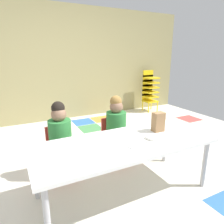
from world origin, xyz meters
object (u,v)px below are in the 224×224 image
at_px(paper_plate_near_edge, 151,140).
at_px(donut_powdered_loose, 150,138).
at_px(seated_child_near_camera, 60,133).
at_px(kid_chair_yellow_stack, 150,89).
at_px(seated_child_middle_seat, 116,123).
at_px(donut_powdered_on_plate, 151,138).
at_px(craft_table, 124,146).
at_px(paper_bag_brown, 158,122).
at_px(paper_plate_center_table, 137,146).

distance_m(paper_plate_near_edge, donut_powdered_loose, 0.02).
relative_size(seated_child_near_camera, donut_powdered_loose, 8.22).
bearing_deg(seated_child_near_camera, kid_chair_yellow_stack, 35.25).
relative_size(seated_child_middle_seat, donut_powdered_on_plate, 9.25).
bearing_deg(donut_powdered_loose, craft_table, 166.35).
bearing_deg(craft_table, paper_plate_near_edge, -17.19).
bearing_deg(donut_powdered_loose, kid_chair_yellow_stack, 52.78).
bearing_deg(kid_chair_yellow_stack, craft_table, -131.49).
bearing_deg(craft_table, donut_powdered_loose, -13.65).
xyz_separation_m(craft_table, donut_powdered_loose, (0.27, -0.07, 0.06)).
height_order(paper_bag_brown, paper_plate_near_edge, paper_bag_brown).
distance_m(kid_chair_yellow_stack, paper_bag_brown, 3.05).
xyz_separation_m(seated_child_near_camera, kid_chair_yellow_stack, (2.77, 1.96, 0.02)).
bearing_deg(paper_bag_brown, craft_table, -170.11).
xyz_separation_m(seated_child_near_camera, paper_bag_brown, (1.00, -0.52, 0.14)).
xyz_separation_m(seated_child_middle_seat, paper_plate_near_edge, (0.04, -0.69, 0.03)).
bearing_deg(paper_plate_near_edge, seated_child_middle_seat, 93.02).
xyz_separation_m(paper_plate_near_edge, paper_plate_center_table, (-0.21, -0.06, 0.00)).
height_order(seated_child_near_camera, paper_plate_near_edge, seated_child_near_camera).
distance_m(paper_bag_brown, paper_plate_center_table, 0.50).
height_order(seated_child_near_camera, seated_child_middle_seat, same).
distance_m(kid_chair_yellow_stack, donut_powdered_loose, 3.30).
relative_size(paper_plate_near_edge, donut_powdered_loose, 1.61).
xyz_separation_m(seated_child_middle_seat, donut_powdered_on_plate, (0.04, -0.69, 0.05)).
bearing_deg(donut_powdered_on_plate, seated_child_near_camera, 138.18).
bearing_deg(donut_powdered_on_plate, donut_powdered_loose, 71.30).
xyz_separation_m(seated_child_near_camera, donut_powdered_on_plate, (0.77, -0.69, 0.05)).
relative_size(craft_table, paper_plate_center_table, 10.17).
distance_m(seated_child_near_camera, donut_powdered_loose, 1.03).
height_order(seated_child_near_camera, paper_bag_brown, seated_child_near_camera).
distance_m(seated_child_near_camera, seated_child_middle_seat, 0.73).
bearing_deg(paper_plate_center_table, craft_table, 111.82).
bearing_deg(donut_powdered_loose, paper_plate_near_edge, -108.70).
distance_m(seated_child_near_camera, kid_chair_yellow_stack, 3.39).
bearing_deg(paper_plate_center_table, seated_child_middle_seat, 77.12).
bearing_deg(donut_powdered_loose, seated_child_middle_seat, 93.56).
relative_size(paper_plate_center_table, donut_powdered_loose, 1.61).
bearing_deg(seated_child_near_camera, donut_powdered_loose, -40.93).
relative_size(paper_bag_brown, donut_powdered_loose, 1.97).
distance_m(seated_child_middle_seat, paper_plate_center_table, 0.77).
relative_size(kid_chair_yellow_stack, paper_bag_brown, 4.73).
height_order(craft_table, donut_powdered_loose, donut_powdered_loose).
relative_size(paper_bag_brown, paper_plate_center_table, 1.22).
relative_size(kid_chair_yellow_stack, donut_powdered_on_plate, 10.48).
xyz_separation_m(craft_table, donut_powdered_on_plate, (0.26, -0.08, 0.07)).
bearing_deg(craft_table, seated_child_middle_seat, 69.30).
distance_m(seated_child_near_camera, paper_bag_brown, 1.13).
bearing_deg(donut_powdered_loose, paper_bag_brown, 34.20).
xyz_separation_m(craft_table, kid_chair_yellow_stack, (2.27, 2.56, 0.04)).
distance_m(paper_plate_center_table, donut_powdered_loose, 0.23).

